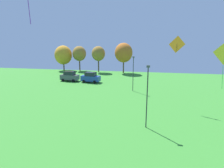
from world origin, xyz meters
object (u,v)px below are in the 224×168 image
at_px(light_post_0, 147,94).
at_px(treeline_tree_0, 63,55).
at_px(parked_car_leftmost, 70,76).
at_px(kite_flying_11, 177,44).
at_px(parked_car_second_from_left, 91,77).
at_px(treeline_tree_2, 98,54).
at_px(treeline_tree_3, 124,53).
at_px(treeline_tree_1, 79,54).
at_px(light_post_1, 133,72).

xyz_separation_m(light_post_0, treeline_tree_0, (-25.53, 36.13, 0.81)).
relative_size(parked_car_leftmost, treeline_tree_0, 0.57).
distance_m(kite_flying_11, light_post_0, 10.30).
relative_size(parked_car_second_from_left, light_post_0, 0.63).
bearing_deg(treeline_tree_2, treeline_tree_3, 0.26).
height_order(parked_car_second_from_left, treeline_tree_1, treeline_tree_1).
distance_m(kite_flying_11, treeline_tree_2, 32.22).
distance_m(treeline_tree_1, treeline_tree_2, 6.52).
distance_m(treeline_tree_0, treeline_tree_3, 18.58).
height_order(kite_flying_11, treeline_tree_2, kite_flying_11).
bearing_deg(treeline_tree_3, treeline_tree_2, -179.74).
distance_m(light_post_0, light_post_1, 15.66).
height_order(treeline_tree_1, treeline_tree_3, treeline_tree_3).
bearing_deg(light_post_1, treeline_tree_1, 130.25).
distance_m(light_post_1, treeline_tree_3, 19.97).
bearing_deg(light_post_0, treeline_tree_1, 119.41).
bearing_deg(light_post_0, treeline_tree_0, 125.24).
bearing_deg(kite_flying_11, light_post_1, 131.95).
height_order(treeline_tree_2, treeline_tree_3, treeline_tree_3).
relative_size(parked_car_leftmost, treeline_tree_1, 0.58).
relative_size(light_post_1, treeline_tree_2, 0.86).
distance_m(treeline_tree_0, treeline_tree_2, 11.38).
height_order(treeline_tree_0, treeline_tree_1, treeline_tree_0).
distance_m(parked_car_leftmost, treeline_tree_1, 15.55).
xyz_separation_m(kite_flying_11, parked_car_leftmost, (-21.45, 13.44, -7.67)).
xyz_separation_m(parked_car_second_from_left, treeline_tree_1, (-7.97, 15.31, 3.99)).
relative_size(treeline_tree_1, treeline_tree_2, 0.99).
bearing_deg(light_post_0, treeline_tree_3, 101.40).
distance_m(treeline_tree_0, treeline_tree_1, 5.01).
bearing_deg(treeline_tree_3, parked_car_leftmost, -129.26).
bearing_deg(parked_car_second_from_left, light_post_1, -23.40).
relative_size(light_post_0, treeline_tree_3, 0.82).
bearing_deg(treeline_tree_2, parked_car_leftmost, -104.96).
xyz_separation_m(treeline_tree_0, treeline_tree_3, (18.51, -1.32, 1.01)).
bearing_deg(light_post_0, kite_flying_11, 65.82).
distance_m(parked_car_leftmost, treeline_tree_0, 16.78).
bearing_deg(treeline_tree_3, kite_flying_11, -68.01).
xyz_separation_m(light_post_1, treeline_tree_1, (-17.81, 21.04, 1.51)).
xyz_separation_m(kite_flying_11, treeline_tree_0, (-29.23, 27.88, -4.12)).
bearing_deg(treeline_tree_0, light_post_1, -42.26).
bearing_deg(kite_flying_11, treeline_tree_2, 124.08).
bearing_deg(light_post_1, kite_flying_11, -48.05).
bearing_deg(treeline_tree_0, light_post_0, -54.76).
xyz_separation_m(parked_car_leftmost, treeline_tree_2, (3.50, 13.09, 4.21)).
xyz_separation_m(kite_flying_11, light_post_0, (-3.70, -8.25, -4.93)).
distance_m(kite_flying_11, treeline_tree_0, 40.61).
relative_size(light_post_0, treeline_tree_1, 0.94).
bearing_deg(kite_flying_11, treeline_tree_0, 136.36).
height_order(light_post_1, treeline_tree_2, treeline_tree_2).
bearing_deg(kite_flying_11, treeline_tree_1, 130.69).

